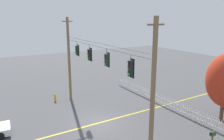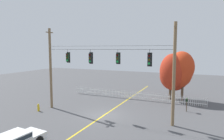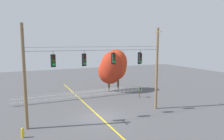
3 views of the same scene
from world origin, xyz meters
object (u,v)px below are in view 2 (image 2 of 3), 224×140
(autumn_maple_mid, at_px, (181,69))
(traffic_signal_eastbound_side, at_px, (149,60))
(roadside_mailbox, at_px, (187,101))
(traffic_signal_northbound_secondary, at_px, (118,58))
(traffic_signal_northbound_primary, at_px, (91,58))
(traffic_signal_westbound_side, at_px, (68,57))
(autumn_maple_near_fence, at_px, (173,74))
(fire_hydrant, at_px, (38,107))

(autumn_maple_mid, bearing_deg, traffic_signal_eastbound_side, -101.00)
(roadside_mailbox, bearing_deg, autumn_maple_mid, 103.07)
(traffic_signal_eastbound_side, bearing_deg, traffic_signal_northbound_secondary, -179.98)
(traffic_signal_northbound_primary, height_order, traffic_signal_eastbound_side, same)
(traffic_signal_westbound_side, distance_m, autumn_maple_mid, 14.57)
(traffic_signal_northbound_primary, xyz_separation_m, roadside_mailbox, (9.09, 4.82, -4.64))
(traffic_signal_westbound_side, xyz_separation_m, traffic_signal_northbound_secondary, (5.86, -0.00, 0.01))
(traffic_signal_westbound_side, height_order, traffic_signal_northbound_secondary, same)
(traffic_signal_northbound_secondary, bearing_deg, traffic_signal_eastbound_side, 0.02)
(autumn_maple_mid, bearing_deg, traffic_signal_westbound_side, -138.29)
(traffic_signal_northbound_primary, distance_m, traffic_signal_eastbound_side, 6.10)
(traffic_signal_northbound_primary, distance_m, autumn_maple_mid, 12.61)
(traffic_signal_northbound_secondary, xyz_separation_m, autumn_maple_near_fence, (3.98, 9.65, -2.36))
(traffic_signal_eastbound_side, relative_size, roadside_mailbox, 1.06)
(traffic_signal_eastbound_side, height_order, roadside_mailbox, traffic_signal_eastbound_side)
(autumn_maple_near_fence, height_order, autumn_maple_mid, autumn_maple_mid)
(traffic_signal_eastbound_side, distance_m, roadside_mailbox, 7.31)
(traffic_signal_eastbound_side, height_order, autumn_maple_mid, traffic_signal_eastbound_side)
(roadside_mailbox, bearing_deg, traffic_signal_northbound_primary, -152.10)
(autumn_maple_near_fence, xyz_separation_m, autumn_maple_mid, (0.97, -0.02, 0.66))
(autumn_maple_near_fence, bearing_deg, traffic_signal_northbound_secondary, -112.38)
(autumn_maple_mid, height_order, fire_hydrant, autumn_maple_mid)
(fire_hydrant, bearing_deg, autumn_maple_mid, 39.77)
(traffic_signal_northbound_primary, relative_size, autumn_maple_mid, 0.23)
(autumn_maple_near_fence, bearing_deg, roadside_mailbox, -66.65)
(traffic_signal_westbound_side, distance_m, fire_hydrant, 6.34)
(traffic_signal_westbound_side, relative_size, traffic_signal_northbound_secondary, 1.01)
(traffic_signal_northbound_primary, height_order, autumn_maple_mid, traffic_signal_northbound_primary)
(autumn_maple_near_fence, distance_m, autumn_maple_mid, 1.17)
(traffic_signal_northbound_primary, distance_m, fire_hydrant, 7.99)
(traffic_signal_northbound_primary, relative_size, autumn_maple_near_fence, 0.24)
(autumn_maple_near_fence, bearing_deg, traffic_signal_northbound_primary, -125.97)
(traffic_signal_northbound_primary, distance_m, traffic_signal_northbound_secondary, 3.03)
(traffic_signal_northbound_primary, bearing_deg, traffic_signal_westbound_side, -179.99)
(autumn_maple_near_fence, bearing_deg, traffic_signal_eastbound_side, -95.33)
(traffic_signal_westbound_side, bearing_deg, roadside_mailbox, 21.99)
(traffic_signal_westbound_side, distance_m, autumn_maple_near_fence, 13.98)
(autumn_maple_mid, bearing_deg, fire_hydrant, -140.23)
(traffic_signal_northbound_secondary, bearing_deg, roadside_mailbox, 38.45)
(traffic_signal_northbound_secondary, distance_m, roadside_mailbox, 9.04)
(fire_hydrant, bearing_deg, autumn_maple_near_fence, 41.92)
(autumn_maple_near_fence, xyz_separation_m, fire_hydrant, (-12.63, -11.34, -3.09))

